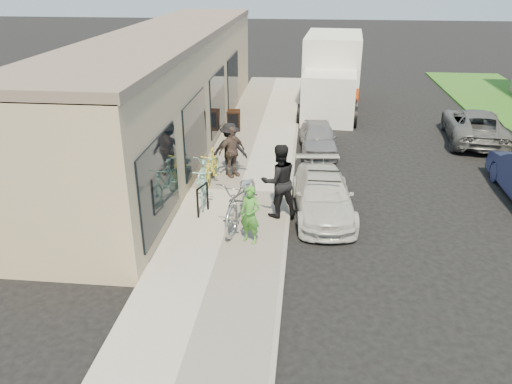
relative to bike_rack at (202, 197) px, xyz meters
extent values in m
plane|color=black|center=(2.76, -1.35, -0.66)|extent=(120.00, 120.00, 0.00)
cube|color=#ABA59A|center=(0.76, 1.65, -0.58)|extent=(3.00, 34.00, 0.15)
cube|color=gray|center=(2.31, 1.65, -0.59)|extent=(0.12, 34.00, 0.13)
cube|color=tan|center=(-2.49, 6.65, 1.34)|extent=(3.50, 20.00, 4.00)
cube|color=#736357|center=(-2.49, 6.65, 3.44)|extent=(3.60, 20.00, 0.25)
cube|color=black|center=(-0.72, -1.35, 0.94)|extent=(0.06, 3.00, 2.20)
cube|color=black|center=(-0.72, 2.65, 0.94)|extent=(0.06, 3.00, 2.20)
cube|color=black|center=(-0.72, 6.65, 0.94)|extent=(0.06, 3.00, 2.20)
cube|color=black|center=(-0.72, 10.65, 0.94)|extent=(0.06, 3.00, 2.20)
cylinder|color=black|center=(-0.08, -0.26, -0.10)|extent=(0.06, 0.06, 0.81)
cylinder|color=black|center=(0.08, 0.26, -0.10)|extent=(0.06, 0.06, 0.81)
cylinder|color=black|center=(0.00, 0.00, 0.30)|extent=(0.22, 0.53, 0.06)
cube|color=#33190E|center=(-0.24, 7.37, -0.07)|extent=(0.54, 0.26, 0.87)
cube|color=#33190E|center=(-0.26, 7.69, -0.07)|extent=(0.54, 0.26, 0.87)
cube|color=black|center=(-0.24, 7.34, -0.02)|extent=(0.43, 0.18, 0.62)
imported|color=silver|center=(3.24, 0.68, -0.10)|extent=(1.88, 3.95, 1.11)
cylinder|color=black|center=(3.24, 0.26, 0.47)|extent=(0.88, 0.04, 0.04)
cylinder|color=black|center=(3.24, 1.00, 0.47)|extent=(0.88, 0.04, 0.04)
imported|color=gray|center=(3.16, 5.81, -0.11)|extent=(1.48, 3.30, 1.10)
cube|color=white|center=(3.62, 9.78, 0.42)|extent=(2.42, 2.42, 2.15)
cube|color=black|center=(3.62, 9.78, 0.87)|extent=(2.10, 0.22, 1.02)
cube|color=white|center=(3.86, 13.17, 1.10)|extent=(2.94, 4.93, 3.29)
cube|color=#CE400C|center=(3.86, 13.17, 0.36)|extent=(2.96, 4.96, 0.62)
cylinder|color=black|center=(2.45, 9.29, -0.20)|extent=(0.35, 0.92, 0.91)
cylinder|color=black|center=(4.71, 9.13, -0.20)|extent=(0.35, 0.92, 0.91)
cylinder|color=black|center=(2.54, 10.54, -0.20)|extent=(0.35, 0.92, 0.91)
cylinder|color=black|center=(4.80, 10.37, -0.20)|extent=(0.35, 0.92, 0.91)
cylinder|color=black|center=(2.85, 14.83, -0.20)|extent=(0.35, 0.92, 0.91)
cylinder|color=black|center=(5.11, 14.67, -0.20)|extent=(0.35, 0.92, 0.91)
imported|color=#535558|center=(9.30, 7.76, -0.03)|extent=(2.60, 4.76, 1.26)
imported|color=#ACACAE|center=(1.12, -0.40, 0.17)|extent=(1.28, 2.68, 1.35)
imported|color=#418E2F|center=(1.46, -1.39, 0.23)|extent=(0.63, 0.53, 1.46)
imported|color=black|center=(2.05, 0.12, 0.50)|extent=(1.21, 1.10, 2.02)
imported|color=#8CD1BD|center=(-0.13, 0.79, 0.05)|extent=(0.79, 1.91, 1.12)
imported|color=#8CD1BD|center=(-0.27, 2.31, -0.05)|extent=(0.91, 1.84, 0.92)
imported|color=yellow|center=(-0.19, 2.25, 0.00)|extent=(0.52, 1.69, 1.01)
imported|color=black|center=(0.31, 2.93, 0.34)|extent=(1.10, 0.63, 1.70)
imported|color=brown|center=(0.39, 2.75, 0.32)|extent=(0.98, 0.95, 1.65)
camera|label=1|loc=(2.70, -11.98, 5.63)|focal=35.00mm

